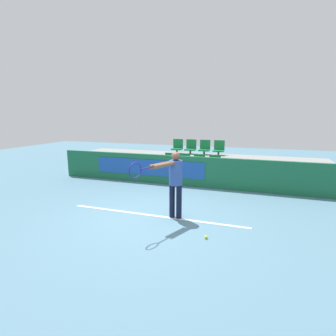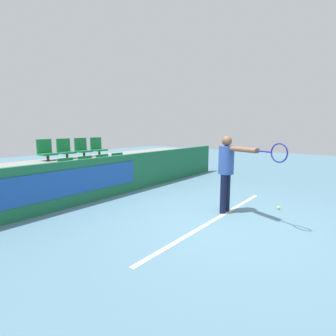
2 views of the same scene
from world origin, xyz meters
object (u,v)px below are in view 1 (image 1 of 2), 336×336
stadium_chair_1 (184,162)px  stadium_chair_3 (214,164)px  stadium_chair_4 (177,147)px  tennis_player (173,178)px  stadium_chair_6 (205,148)px  stadium_chair_2 (199,163)px  stadium_chair_5 (191,147)px  stadium_chair_7 (219,148)px  tennis_ball (206,237)px  stadium_chair_0 (170,161)px

stadium_chair_1 → stadium_chair_3: (1.12, 0.00, 0.00)m
stadium_chair_4 → tennis_player: (1.32, -4.65, -0.16)m
stadium_chair_6 → stadium_chair_1: bearing=-119.3°
stadium_chair_1 → stadium_chair_2: size_ratio=1.00×
stadium_chair_5 → stadium_chair_6: (0.56, 0.00, 0.00)m
stadium_chair_6 → stadium_chair_7: 0.56m
stadium_chair_2 → tennis_ball: stadium_chair_2 is taller
stadium_chair_0 → stadium_chair_4: bearing=90.0°
stadium_chair_2 → stadium_chair_0: bearing=180.0°
stadium_chair_3 → stadium_chair_5: size_ratio=1.00×
stadium_chair_4 → stadium_chair_7: 1.69m
stadium_chair_1 → stadium_chair_2: bearing=0.0°
stadium_chair_0 → stadium_chair_1: size_ratio=1.00×
stadium_chair_3 → stadium_chair_5: stadium_chair_5 is taller
tennis_ball → stadium_chair_5: bearing=107.3°
stadium_chair_0 → stadium_chair_6: (1.12, 1.00, 0.44)m
stadium_chair_3 → stadium_chair_1: bearing=180.0°
stadium_chair_2 → stadium_chair_3: bearing=0.0°
stadium_chair_1 → stadium_chair_3: same height
stadium_chair_2 → tennis_ball: bearing=-75.7°
stadium_chair_1 → stadium_chair_4: 1.23m
stadium_chair_4 → tennis_ball: stadium_chair_4 is taller
stadium_chair_1 → stadium_chair_5: size_ratio=1.00×
stadium_chair_5 → stadium_chair_2: bearing=-60.7°
stadium_chair_0 → stadium_chair_6: 1.57m
stadium_chair_5 → stadium_chair_6: same height
stadium_chair_2 → stadium_chair_4: 1.57m
stadium_chair_4 → stadium_chair_7: bearing=0.0°
stadium_chair_1 → stadium_chair_4: (-0.56, 1.00, 0.44)m
stadium_chair_7 → stadium_chair_2: bearing=-119.3°
stadium_chair_3 → stadium_chair_6: 1.23m
stadium_chair_4 → tennis_ball: bearing=-67.4°
stadium_chair_3 → stadium_chair_6: size_ratio=1.00×
stadium_chair_0 → tennis_ball: (2.25, -4.42, -0.66)m
stadium_chair_6 → tennis_ball: stadium_chair_6 is taller
stadium_chair_7 → stadium_chair_5: bearing=180.0°
stadium_chair_5 → tennis_player: bearing=-80.7°
stadium_chair_0 → stadium_chair_3: 1.69m
stadium_chair_5 → stadium_chair_6: bearing=0.0°
tennis_player → stadium_chair_7: bearing=108.2°
stadium_chair_5 → tennis_ball: bearing=-72.7°
stadium_chair_4 → stadium_chair_5: same height
stadium_chair_1 → stadium_chair_7: (1.12, 1.00, 0.44)m
stadium_chair_4 → stadium_chair_5: bearing=0.0°
stadium_chair_4 → tennis_ball: (2.25, -5.42, -1.10)m
stadium_chair_7 → tennis_player: 4.67m
stadium_chair_7 → tennis_ball: (0.57, -5.42, -1.10)m
tennis_ball → stadium_chair_4: bearing=112.6°
stadium_chair_1 → stadium_chair_2: (0.56, 0.00, 0.00)m
stadium_chair_1 → stadium_chair_6: 1.23m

